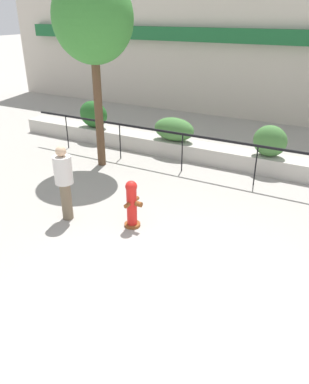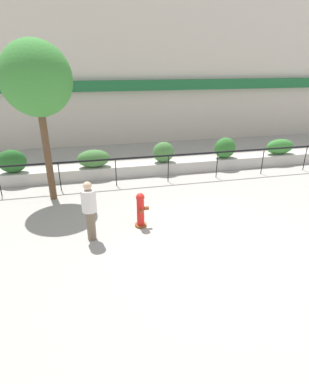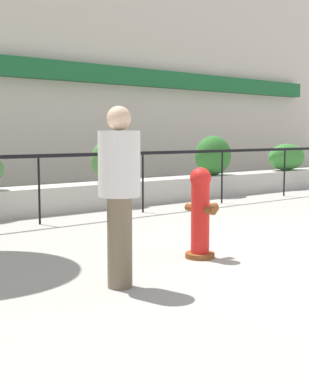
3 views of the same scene
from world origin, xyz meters
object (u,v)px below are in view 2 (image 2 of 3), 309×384
at_px(hedge_bush_2, 163,152).
at_px(fire_hydrant, 141,210).
at_px(hedge_bush_4, 280,147).
at_px(pedestrian, 89,207).
at_px(hedge_bush_3, 225,148).
at_px(hedge_bush_1, 94,158).
at_px(street_tree, 36,80).
at_px(hedge_bush_0, 12,161).

distance_m(hedge_bush_2, fire_hydrant, 4.86).
relative_size(hedge_bush_4, pedestrian, 0.82).
bearing_deg(hedge_bush_3, hedge_bush_2, 180.00).
relative_size(hedge_bush_1, hedge_bush_4, 0.95).
xyz_separation_m(hedge_bush_3, fire_hydrant, (-4.75, -4.48, -0.42)).
bearing_deg(hedge_bush_2, hedge_bush_1, 180.00).
xyz_separation_m(hedge_bush_1, hedge_bush_3, (5.93, 0.00, 0.10)).
bearing_deg(pedestrian, hedge_bush_1, 86.58).
xyz_separation_m(hedge_bush_1, pedestrian, (-0.29, -4.89, 0.12)).
bearing_deg(hedge_bush_2, street_tree, -158.55).
relative_size(hedge_bush_0, pedestrian, 0.64).
height_order(hedge_bush_2, hedge_bush_3, hedge_bush_3).
bearing_deg(street_tree, fire_hydrant, -44.28).
bearing_deg(street_tree, hedge_bush_4, 9.88).
relative_size(fire_hydrant, pedestrian, 0.62).
bearing_deg(hedge_bush_1, hedge_bush_2, 0.00).
bearing_deg(pedestrian, hedge_bush_3, 38.16).
relative_size(hedge_bush_0, street_tree, 0.21).
bearing_deg(hedge_bush_4, fire_hydrant, -149.48).
bearing_deg(hedge_bush_0, pedestrian, -59.53).
bearing_deg(hedge_bush_3, hedge_bush_4, 0.00).
xyz_separation_m(hedge_bush_0, hedge_bush_1, (3.17, 0.00, -0.10)).
height_order(hedge_bush_0, hedge_bush_4, hedge_bush_0).
distance_m(hedge_bush_0, fire_hydrant, 6.25).
distance_m(hedge_bush_2, pedestrian, 5.90).
height_order(hedge_bush_0, hedge_bush_2, hedge_bush_0).
distance_m(hedge_bush_0, hedge_bush_1, 3.17).
bearing_deg(pedestrian, hedge_bush_4, 28.33).
bearing_deg(hedge_bush_2, pedestrian, -124.11).
height_order(hedge_bush_4, pedestrian, pedestrian).
distance_m(fire_hydrant, street_tree, 5.19).
bearing_deg(hedge_bush_4, street_tree, -170.12).
bearing_deg(hedge_bush_1, street_tree, -131.04).
relative_size(hedge_bush_1, pedestrian, 0.78).
height_order(hedge_bush_2, fire_hydrant, hedge_bush_2).
distance_m(street_tree, pedestrian, 4.53).
height_order(hedge_bush_1, hedge_bush_3, hedge_bush_3).
bearing_deg(hedge_bush_0, hedge_bush_2, 0.00).
relative_size(hedge_bush_2, street_tree, 0.18).
relative_size(street_tree, pedestrian, 3.04).
bearing_deg(hedge_bush_3, hedge_bush_1, 180.00).
height_order(hedge_bush_1, pedestrian, pedestrian).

